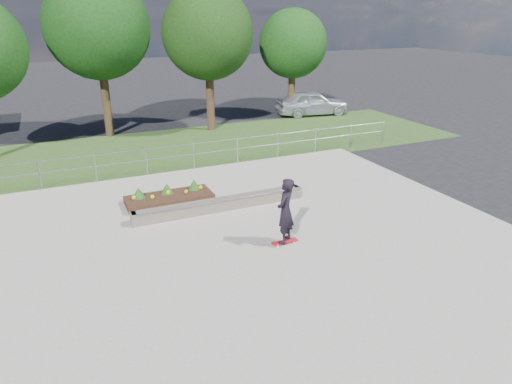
{
  "coord_description": "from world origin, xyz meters",
  "views": [
    {
      "loc": [
        -5.21,
        -10.53,
        6.32
      ],
      "look_at": [
        0.2,
        1.5,
        1.1
      ],
      "focal_mm": 32.0,
      "sensor_mm": 36.0,
      "label": 1
    }
  ],
  "objects_px": {
    "grind_ledge": "(221,204)",
    "planter_bed": "(169,197)",
    "parked_car": "(312,103)",
    "skateboarder": "(285,211)"
  },
  "relations": [
    {
      "from": "grind_ledge",
      "to": "planter_bed",
      "type": "height_order",
      "value": "planter_bed"
    },
    {
      "from": "planter_bed",
      "to": "grind_ledge",
      "type": "bearing_deg",
      "value": -45.19
    },
    {
      "from": "skateboarder",
      "to": "parked_car",
      "type": "height_order",
      "value": "skateboarder"
    },
    {
      "from": "grind_ledge",
      "to": "planter_bed",
      "type": "xyz_separation_m",
      "value": [
        -1.43,
        1.44,
        -0.02
      ]
    },
    {
      "from": "grind_ledge",
      "to": "skateboarder",
      "type": "xyz_separation_m",
      "value": [
        0.83,
        -3.05,
        0.83
      ]
    },
    {
      "from": "skateboarder",
      "to": "parked_car",
      "type": "bearing_deg",
      "value": 56.86
    },
    {
      "from": "planter_bed",
      "to": "parked_car",
      "type": "relative_size",
      "value": 0.64
    },
    {
      "from": "planter_bed",
      "to": "skateboarder",
      "type": "relative_size",
      "value": 1.5
    },
    {
      "from": "grind_ledge",
      "to": "planter_bed",
      "type": "distance_m",
      "value": 2.03
    },
    {
      "from": "planter_bed",
      "to": "parked_car",
      "type": "distance_m",
      "value": 16.38
    }
  ]
}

